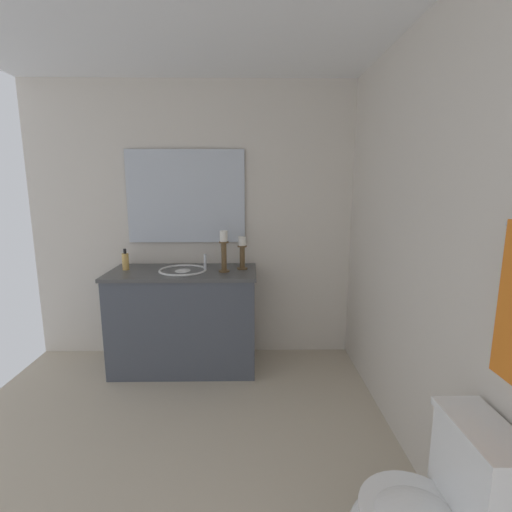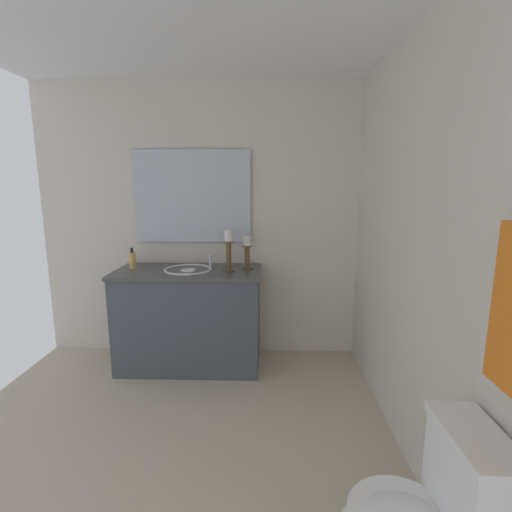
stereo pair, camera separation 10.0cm
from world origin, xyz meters
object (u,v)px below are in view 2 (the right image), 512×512
mirror (192,197)px  sink_basin (188,274)px  candle_holder_short (229,250)px  vanity_cabinet (190,318)px  soap_bottle (132,260)px  candle_holder_tall (247,252)px

mirror → sink_basin: bearing=0.2°
sink_basin → candle_holder_short: (0.04, 0.35, 0.22)m
mirror → candle_holder_short: (0.32, 0.35, -0.42)m
vanity_cabinet → candle_holder_short: (0.04, 0.35, 0.61)m
vanity_cabinet → mirror: 1.07m
candle_holder_short → soap_bottle: 0.85m
sink_basin → candle_holder_tall: (-0.06, 0.50, 0.19)m
candle_holder_tall → soap_bottle: candle_holder_tall is taller
sink_basin → soap_bottle: size_ratio=2.23×
sink_basin → candle_holder_tall: size_ratio=1.44×
candle_holder_tall → candle_holder_short: 0.18m
soap_bottle → candle_holder_short: bearing=84.3°
mirror → candle_holder_short: 0.64m
sink_basin → candle_holder_short: bearing=83.3°
mirror → soap_bottle: 0.76m
sink_basin → mirror: bearing=-179.8°
candle_holder_tall → sink_basin: bearing=-83.5°
sink_basin → candle_holder_short: size_ratio=1.18×
candle_holder_short → soap_bottle: candle_holder_short is taller
sink_basin → candle_holder_tall: bearing=96.5°
sink_basin → soap_bottle: soap_bottle is taller
mirror → candle_holder_short: size_ratio=3.04×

